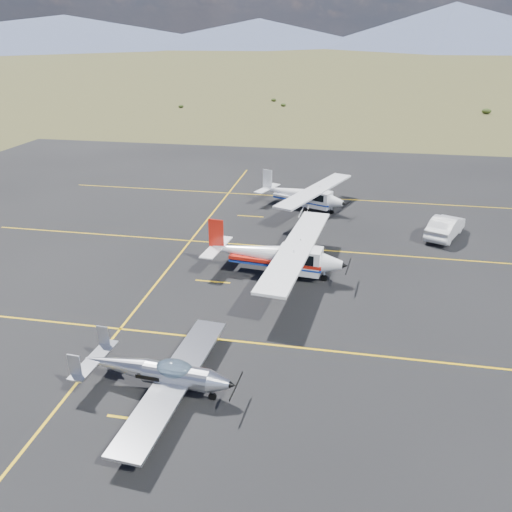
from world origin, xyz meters
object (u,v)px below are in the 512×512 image
at_px(aircraft_cessna, 276,254).
at_px(aircraft_plain, 303,194).
at_px(sedan, 445,227).
at_px(aircraft_low_wing, 160,372).

bearing_deg(aircraft_cessna, aircraft_plain, 95.03).
bearing_deg(aircraft_cessna, sedan, 43.76).
bearing_deg(aircraft_low_wing, sedan, 58.93).
bearing_deg(aircraft_plain, aircraft_cessna, -69.91).
xyz_separation_m(aircraft_low_wing, aircraft_plain, (3.24, 22.84, 0.32)).
height_order(aircraft_plain, sedan, aircraft_plain).
bearing_deg(sedan, aircraft_low_wing, 79.05).
relative_size(aircraft_low_wing, aircraft_plain, 0.81).
height_order(aircraft_low_wing, sedan, aircraft_low_wing).
height_order(aircraft_low_wing, aircraft_plain, aircraft_plain).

